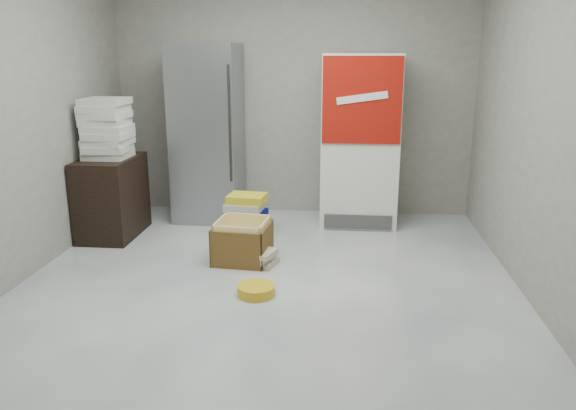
% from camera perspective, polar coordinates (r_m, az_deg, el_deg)
% --- Properties ---
extents(ground, '(5.00, 5.00, 0.00)m').
position_cam_1_polar(ground, '(4.31, -2.65, -9.63)').
color(ground, silver).
rests_on(ground, ground).
extents(room_shell, '(4.04, 5.04, 2.82)m').
position_cam_1_polar(room_shell, '(3.91, -2.99, 15.02)').
color(room_shell, gray).
rests_on(room_shell, ground).
extents(steel_fridge, '(0.70, 0.72, 1.90)m').
position_cam_1_polar(steel_fridge, '(6.23, -8.15, 7.20)').
color(steel_fridge, '#929599').
rests_on(steel_fridge, ground).
extents(coke_cooler, '(0.80, 0.73, 1.80)m').
position_cam_1_polar(coke_cooler, '(6.06, 7.30, 6.56)').
color(coke_cooler, silver).
rests_on(coke_cooler, ground).
extents(wood_shelf, '(0.50, 0.80, 0.80)m').
position_cam_1_polar(wood_shelf, '(5.92, -17.45, 0.78)').
color(wood_shelf, black).
rests_on(wood_shelf, ground).
extents(supply_box_stack, '(0.43, 0.43, 0.58)m').
position_cam_1_polar(supply_box_stack, '(5.79, -17.95, 7.42)').
color(supply_box_stack, white).
rests_on(supply_box_stack, wood_shelf).
extents(phonebook_stack_main, '(0.43, 0.37, 0.45)m').
position_cam_1_polar(phonebook_stack_main, '(5.63, -4.24, -1.14)').
color(phonebook_stack_main, '#8E724F').
rests_on(phonebook_stack_main, ground).
extents(phonebook_stack_side, '(0.41, 0.38, 0.14)m').
position_cam_1_polar(phonebook_stack_side, '(4.97, -3.22, -5.26)').
color(phonebook_stack_side, tan).
rests_on(phonebook_stack_side, ground).
extents(cardboard_box, '(0.51, 0.51, 0.38)m').
position_cam_1_polar(cardboard_box, '(5.04, -4.63, -3.96)').
color(cardboard_box, yellow).
rests_on(cardboard_box, ground).
extents(bucket_lid, '(0.33, 0.33, 0.08)m').
position_cam_1_polar(bucket_lid, '(4.38, -3.25, -8.62)').
color(bucket_lid, gold).
rests_on(bucket_lid, ground).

